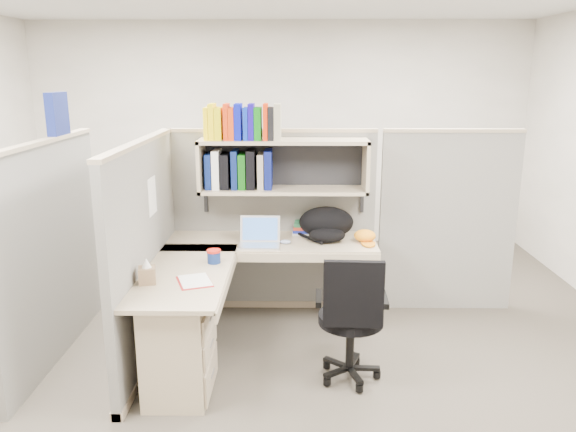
{
  "coord_description": "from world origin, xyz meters",
  "views": [
    {
      "loc": [
        0.19,
        -3.92,
        2.08
      ],
      "look_at": [
        0.14,
        0.25,
        1.02
      ],
      "focal_mm": 35.0,
      "sensor_mm": 36.0,
      "label": 1
    }
  ],
  "objects_px": {
    "backpack": "(327,224)",
    "task_chair": "(351,338)",
    "desk": "(209,315)",
    "laptop": "(259,232)",
    "snack_canister": "(214,256)"
  },
  "relations": [
    {
      "from": "desk",
      "to": "snack_canister",
      "type": "distance_m",
      "value": 0.45
    },
    {
      "from": "desk",
      "to": "snack_canister",
      "type": "xyz_separation_m",
      "value": [
        0.01,
        0.28,
        0.34
      ]
    },
    {
      "from": "desk",
      "to": "laptop",
      "type": "distance_m",
      "value": 0.87
    },
    {
      "from": "desk",
      "to": "task_chair",
      "type": "height_order",
      "value": "task_chair"
    },
    {
      "from": "desk",
      "to": "task_chair",
      "type": "xyz_separation_m",
      "value": [
        0.99,
        -0.12,
        -0.11
      ]
    },
    {
      "from": "backpack",
      "to": "task_chair",
      "type": "height_order",
      "value": "backpack"
    },
    {
      "from": "snack_canister",
      "to": "task_chair",
      "type": "xyz_separation_m",
      "value": [
        0.98,
        -0.4,
        -0.45
      ]
    },
    {
      "from": "desk",
      "to": "backpack",
      "type": "bearing_deg",
      "value": 45.62
    },
    {
      "from": "backpack",
      "to": "laptop",
      "type": "bearing_deg",
      "value": -177.86
    },
    {
      "from": "backpack",
      "to": "task_chair",
      "type": "bearing_deg",
      "value": -100.41
    },
    {
      "from": "desk",
      "to": "laptop",
      "type": "xyz_separation_m",
      "value": [
        0.32,
        0.7,
        0.41
      ]
    },
    {
      "from": "laptop",
      "to": "snack_canister",
      "type": "xyz_separation_m",
      "value": [
        -0.31,
        -0.41,
        -0.06
      ]
    },
    {
      "from": "laptop",
      "to": "backpack",
      "type": "height_order",
      "value": "backpack"
    },
    {
      "from": "snack_canister",
      "to": "task_chair",
      "type": "relative_size",
      "value": 0.11
    },
    {
      "from": "snack_canister",
      "to": "task_chair",
      "type": "bearing_deg",
      "value": -22.27
    }
  ]
}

